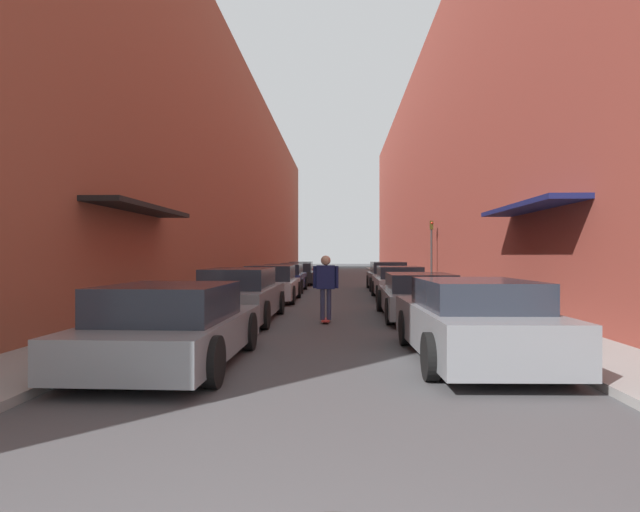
% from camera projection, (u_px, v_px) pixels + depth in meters
% --- Properties ---
extents(ground, '(139.26, 139.26, 0.00)m').
position_uv_depth(ground, '(337.00, 287.00, 26.77)').
color(ground, '#424244').
extents(curb_strip_left, '(1.80, 63.30, 0.12)m').
position_uv_depth(curb_strip_left, '(272.00, 280.00, 33.28)').
color(curb_strip_left, gray).
rests_on(curb_strip_left, ground).
extents(curb_strip_right, '(1.80, 63.30, 0.12)m').
position_uv_depth(curb_strip_right, '(403.00, 280.00, 32.92)').
color(curb_strip_right, gray).
rests_on(curb_strip_right, ground).
extents(building_row_left, '(4.90, 63.30, 12.88)m').
position_uv_depth(building_row_left, '(229.00, 185.00, 33.38)').
color(building_row_left, brown).
rests_on(building_row_left, ground).
extents(building_row_right, '(4.90, 63.30, 14.55)m').
position_uv_depth(building_row_right, '(448.00, 171.00, 32.79)').
color(building_row_right, brown).
rests_on(building_row_right, ground).
extents(parked_car_left_0, '(2.08, 4.15, 1.27)m').
position_uv_depth(parked_car_left_0, '(172.00, 326.00, 7.66)').
color(parked_car_left_0, gray).
rests_on(parked_car_left_0, ground).
extents(parked_car_left_1, '(1.87, 4.77, 1.37)m').
position_uv_depth(parked_car_left_1, '(241.00, 296.00, 12.92)').
color(parked_car_left_1, gray).
rests_on(parked_car_left_1, ground).
extents(parked_car_left_2, '(1.99, 4.21, 1.33)m').
position_uv_depth(parked_car_left_2, '(271.00, 284.00, 18.49)').
color(parked_car_left_2, '#B7B7BC').
rests_on(parked_car_left_2, ground).
extents(parked_car_left_3, '(1.92, 4.25, 1.29)m').
position_uv_depth(parked_car_left_3, '(285.00, 278.00, 23.32)').
color(parked_car_left_3, navy).
rests_on(parked_car_left_3, ground).
extents(parked_car_left_4, '(2.08, 4.61, 1.25)m').
position_uv_depth(parked_car_left_4, '(297.00, 274.00, 29.17)').
color(parked_car_left_4, '#232326').
rests_on(parked_car_left_4, ground).
extents(parked_car_left_5, '(1.88, 4.84, 1.25)m').
position_uv_depth(parked_car_left_5, '(301.00, 271.00, 34.74)').
color(parked_car_left_5, maroon).
rests_on(parked_car_left_5, ground).
extents(parked_car_right_0, '(1.98, 4.38, 1.32)m').
position_uv_depth(parked_car_right_0, '(472.00, 321.00, 8.04)').
color(parked_car_right_0, gray).
rests_on(parked_car_right_0, ground).
extents(parked_car_right_1, '(2.02, 4.76, 1.22)m').
position_uv_depth(parked_car_right_1, '(418.00, 296.00, 13.57)').
color(parked_car_right_1, gray).
rests_on(parked_car_right_1, ground).
extents(parked_car_right_2, '(1.94, 4.51, 1.27)m').
position_uv_depth(parked_car_right_2, '(399.00, 283.00, 19.28)').
color(parked_car_right_2, '#B7B7BC').
rests_on(parked_car_right_2, ground).
extents(parked_car_right_3, '(1.90, 4.01, 1.38)m').
position_uv_depth(parked_car_right_3, '(388.00, 277.00, 24.35)').
color(parked_car_right_3, gray).
rests_on(parked_car_right_3, ground).
extents(skateboarder, '(0.65, 0.78, 1.70)m').
position_uv_depth(skateboarder, '(326.00, 281.00, 12.63)').
color(skateboarder, '#B2231E').
rests_on(skateboarder, ground).
extents(traffic_light, '(0.16, 0.22, 3.36)m').
position_uv_depth(traffic_light, '(431.00, 245.00, 25.69)').
color(traffic_light, '#2D2D2D').
rests_on(traffic_light, curb_strip_right).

